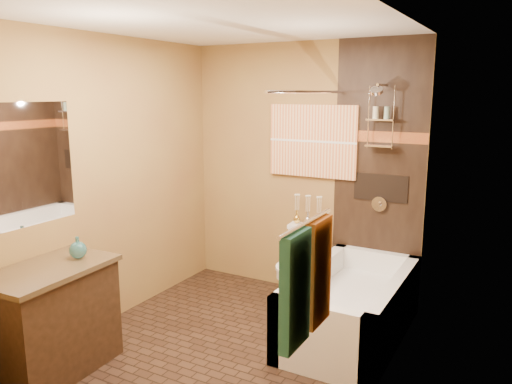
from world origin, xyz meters
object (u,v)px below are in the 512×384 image
Objects in this scene: bathtub at (351,311)px; sunset_painting at (313,141)px; vanity at (51,320)px; toilet at (300,264)px.

sunset_painting is at bearing 133.27° from bathtub.
vanity is at bearing -114.35° from sunset_painting.
toilet is (0.00, -0.25, -1.18)m from sunset_painting.
sunset_painting is at bearing 62.96° from vanity.
toilet is (-0.68, 0.48, 0.15)m from bathtub.
bathtub is (0.68, -0.73, -1.33)m from sunset_painting.
toilet is 0.78× the size of vanity.
vanity reaches higher than toilet.
toilet is at bearing -90.00° from sunset_painting.
sunset_painting is 2.77m from vanity.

